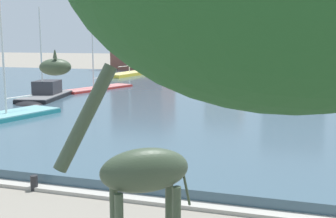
{
  "coord_description": "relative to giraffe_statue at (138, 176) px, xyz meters",
  "views": [
    {
      "loc": [
        7.47,
        -3.09,
        4.87
      ],
      "look_at": [
        2.37,
        12.94,
        2.2
      ],
      "focal_mm": 46.14,
      "sensor_mm": 36.0,
      "label": 1
    }
  ],
  "objects": [
    {
      "name": "harbor_water",
      "position": [
        -4.63,
        29.69,
        -2.2
      ],
      "size": [
        88.02,
        49.51,
        0.44
      ],
      "primitive_type": "cube",
      "color": "#3D5666",
      "rests_on": "ground"
    },
    {
      "name": "sailboat_teal",
      "position": [
        -13.48,
        13.26,
        -2.02
      ],
      "size": [
        3.52,
        6.69,
        8.46
      ],
      "color": "teal",
      "rests_on": "ground"
    },
    {
      "name": "townhouse_end_terrace",
      "position": [
        1.45,
        59.29,
        3.52
      ],
      "size": [
        8.9,
        6.52,
        11.85
      ],
      "color": "gray",
      "rests_on": "ground"
    },
    {
      "name": "sailboat_yellow",
      "position": [
        -18.76,
        44.71,
        -1.99
      ],
      "size": [
        3.08,
        9.63,
        6.23
      ],
      "color": "gold",
      "rests_on": "ground"
    },
    {
      "name": "townhouse_narrow_midrow",
      "position": [
        -21.8,
        57.64,
        2.72
      ],
      "size": [
        8.59,
        7.24,
        10.25
      ],
      "color": "#8E5142",
      "rests_on": "ground"
    },
    {
      "name": "townhouse_tall_gabled",
      "position": [
        -8.97,
        60.12,
        2.06
      ],
      "size": [
        5.17,
        7.77,
        8.94
      ],
      "color": "#C6B293",
      "rests_on": "ground"
    },
    {
      "name": "giraffe_statue",
      "position": [
        0.0,
        0.0,
        0.0
      ],
      "size": [
        2.37,
        1.97,
        4.74
      ],
      "color": "#3D4C38",
      "rests_on": "ground"
    },
    {
      "name": "sailboat_black",
      "position": [
        -16.13,
        21.14,
        -1.83
      ],
      "size": [
        3.74,
        7.39,
        7.34
      ],
      "color": "black",
      "rests_on": "ground"
    },
    {
      "name": "quay_edge_coping",
      "position": [
        -4.63,
        4.69,
        -2.36
      ],
      "size": [
        88.02,
        0.5,
        0.12
      ],
      "primitive_type": "cube",
      "color": "#ADA89E",
      "rests_on": "ground"
    },
    {
      "name": "sailboat_red",
      "position": [
        -15.43,
        27.74,
        -2.08
      ],
      "size": [
        4.15,
        9.22,
        5.86
      ],
      "color": "red",
      "rests_on": "ground"
    },
    {
      "name": "mooring_bollard",
      "position": [
        -5.48,
        4.54,
        -2.17
      ],
      "size": [
        0.24,
        0.24,
        0.5
      ],
      "primitive_type": "cylinder",
      "color": "#232326",
      "rests_on": "ground"
    }
  ]
}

